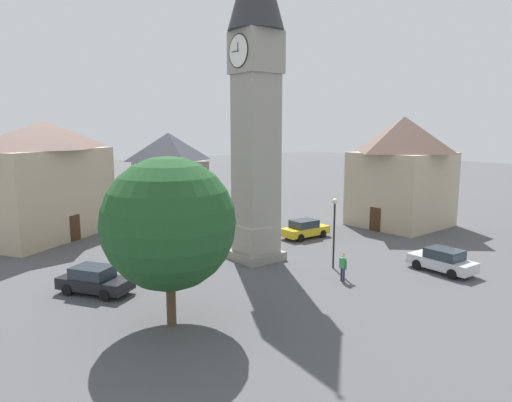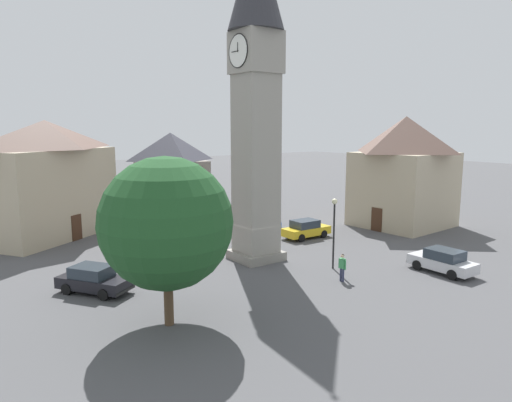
% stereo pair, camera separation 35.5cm
% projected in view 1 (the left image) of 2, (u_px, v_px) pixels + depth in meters
% --- Properties ---
extents(ground_plane, '(200.00, 200.00, 0.00)m').
position_uv_depth(ground_plane, '(256.00, 259.00, 32.41)').
color(ground_plane, '#4C4C4F').
extents(clock_tower, '(3.71, 3.71, 22.08)m').
position_uv_depth(clock_tower, '(256.00, 68.00, 30.34)').
color(clock_tower, gray).
rests_on(clock_tower, ground).
extents(car_blue_kerb, '(4.19, 1.94, 1.53)m').
position_uv_depth(car_blue_kerb, '(151.00, 248.00, 32.31)').
color(car_blue_kerb, red).
rests_on(car_blue_kerb, ground).
extents(car_silver_kerb, '(4.37, 3.70, 1.53)m').
position_uv_depth(car_silver_kerb, '(95.00, 280.00, 25.68)').
color(car_silver_kerb, black).
rests_on(car_silver_kerb, ground).
extents(car_red_corner, '(4.38, 2.49, 1.53)m').
position_uv_depth(car_red_corner, '(261.00, 220.00, 42.04)').
color(car_red_corner, '#2D5BB7').
rests_on(car_red_corner, ground).
extents(car_white_side, '(1.86, 4.15, 1.53)m').
position_uv_depth(car_white_side, '(305.00, 229.00, 38.49)').
color(car_white_side, gold).
rests_on(car_white_side, ground).
extents(car_black_far, '(1.88, 4.16, 1.53)m').
position_uv_depth(car_black_far, '(172.00, 220.00, 42.12)').
color(car_black_far, '#2D5BB7').
rests_on(car_black_far, ground).
extents(car_green_alley, '(4.15, 1.86, 1.53)m').
position_uv_depth(car_green_alley, '(442.00, 260.00, 29.45)').
color(car_green_alley, silver).
rests_on(car_green_alley, ground).
extents(pedestrian, '(0.56, 0.24, 1.69)m').
position_uv_depth(pedestrian, '(343.00, 265.00, 27.66)').
color(pedestrian, '#2D3351').
rests_on(pedestrian, ground).
extents(tree, '(6.11, 6.11, 7.90)m').
position_uv_depth(tree, '(169.00, 224.00, 20.93)').
color(tree, brown).
rests_on(tree, ground).
extents(building_shop_left, '(8.07, 8.47, 10.08)m').
position_uv_depth(building_shop_left, '(402.00, 170.00, 42.78)').
color(building_shop_left, tan).
rests_on(building_shop_left, ground).
extents(building_terrace_right, '(7.63, 7.57, 8.54)m').
position_uv_depth(building_terrace_right, '(169.00, 173.00, 48.37)').
color(building_terrace_right, slate).
rests_on(building_terrace_right, ground).
extents(building_corner_back, '(10.77, 12.46, 9.68)m').
position_uv_depth(building_corner_back, '(46.00, 179.00, 37.77)').
color(building_corner_back, tan).
rests_on(building_corner_back, ground).
extents(lamp_post, '(0.36, 0.36, 4.62)m').
position_uv_depth(lamp_post, '(334.00, 221.00, 29.85)').
color(lamp_post, black).
rests_on(lamp_post, ground).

